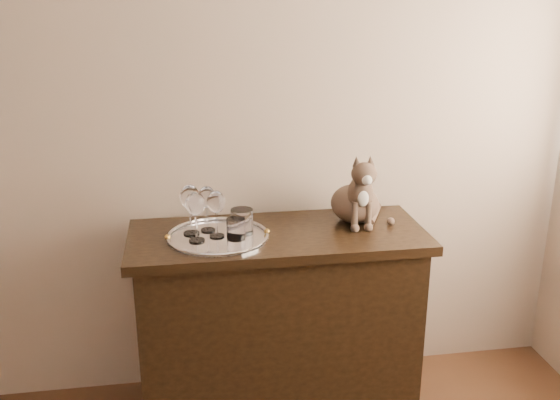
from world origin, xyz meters
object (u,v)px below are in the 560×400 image
(tray, at_px, (218,238))
(wine_glass_a, at_px, (190,210))
(sideboard, at_px, (278,325))
(tumbler_a, at_px, (236,229))
(wine_glass_d, at_px, (216,214))
(tumbler_c, at_px, (242,221))
(wine_glass_b, at_px, (207,209))
(cat, at_px, (355,186))
(wine_glass_c, at_px, (196,217))

(tray, distance_m, wine_glass_a, 0.16)
(sideboard, xyz_separation_m, tumbler_a, (-0.17, -0.06, 0.47))
(wine_glass_d, distance_m, tumbler_c, 0.11)
(wine_glass_d, xyz_separation_m, tumbler_a, (0.07, -0.04, -0.05))
(tumbler_c, bearing_deg, wine_glass_a, 172.27)
(tumbler_c, bearing_deg, wine_glass_b, 158.42)
(sideboard, height_order, wine_glass_b, wine_glass_b)
(tumbler_a, xyz_separation_m, tumbler_c, (0.03, 0.06, 0.01))
(wine_glass_a, xyz_separation_m, cat, (0.69, 0.06, 0.04))
(sideboard, bearing_deg, wine_glass_b, 170.65)
(tray, relative_size, wine_glass_b, 2.15)
(tumbler_c, bearing_deg, sideboard, 2.73)
(wine_glass_d, bearing_deg, wine_glass_c, -156.93)
(tray, xyz_separation_m, tumbler_a, (0.07, -0.03, 0.05))
(tumbler_c, distance_m, cat, 0.50)
(wine_glass_b, bearing_deg, wine_glass_c, -114.48)
(cat, bearing_deg, tumbler_a, -163.53)
(wine_glass_b, xyz_separation_m, wine_glass_c, (-0.05, -0.10, 0.01))
(sideboard, distance_m, wine_glass_d, 0.58)
(wine_glass_c, height_order, wine_glass_d, wine_glass_c)
(tray, xyz_separation_m, wine_glass_d, (-0.00, 0.00, 0.10))
(tumbler_a, height_order, tumbler_c, tumbler_c)
(sideboard, distance_m, tumbler_a, 0.51)
(sideboard, xyz_separation_m, wine_glass_d, (-0.25, -0.03, 0.53))
(wine_glass_a, distance_m, wine_glass_b, 0.07)
(wine_glass_d, relative_size, cat, 0.61)
(wine_glass_c, bearing_deg, tumbler_c, 16.08)
(wine_glass_c, height_order, cat, cat)
(sideboard, xyz_separation_m, tumbler_c, (-0.14, -0.01, 0.48))
(tumbler_c, height_order, cat, cat)
(wine_glass_c, xyz_separation_m, tumbler_a, (0.15, -0.00, -0.06))
(wine_glass_d, distance_m, cat, 0.60)
(wine_glass_b, distance_m, cat, 0.62)
(wine_glass_b, bearing_deg, tray, -64.96)
(tray, height_order, cat, cat)
(wine_glass_b, distance_m, wine_glass_d, 0.08)
(wine_glass_d, height_order, tumbler_a, wine_glass_d)
(wine_glass_c, bearing_deg, wine_glass_d, 23.07)
(wine_glass_a, xyz_separation_m, tumbler_a, (0.17, -0.08, -0.06))
(sideboard, distance_m, wine_glass_b, 0.60)
(tumbler_a, bearing_deg, tray, 153.73)
(sideboard, relative_size, wine_glass_a, 5.91)
(tumbler_c, relative_size, cat, 0.32)
(tray, xyz_separation_m, wine_glass_c, (-0.08, -0.03, 0.10))
(wine_glass_c, height_order, tumbler_a, wine_glass_c)
(cat, bearing_deg, sideboard, -165.75)
(wine_glass_b, relative_size, cat, 0.60)
(wine_glass_b, xyz_separation_m, wine_glass_d, (0.03, -0.07, 0.00))
(wine_glass_d, bearing_deg, tumbler_a, -28.36)
(tumbler_a, distance_m, cat, 0.55)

